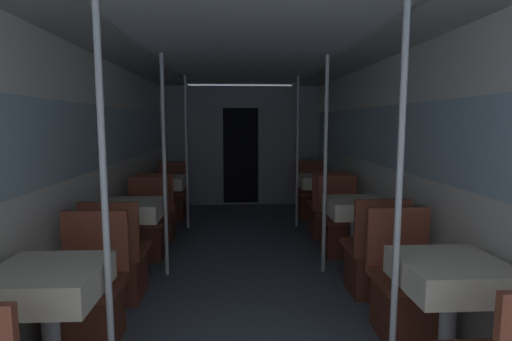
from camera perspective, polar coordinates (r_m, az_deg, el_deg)
wall_left at (r=4.30m, az=-21.55°, el=1.14°), size 0.05×8.39×2.17m
wall_right at (r=4.37m, az=18.12°, el=1.37°), size 0.05×8.39×2.17m
ceiling_panel at (r=4.11m, az=-1.60°, el=16.58°), size 2.94×8.39×0.07m
bulkhead_far at (r=7.33m, az=-2.20°, el=3.46°), size 2.88×0.09×2.17m
dining_table_left_0 at (r=2.50m, az=-27.55°, el=-14.83°), size 0.56×0.56×0.75m
chair_left_far_0 at (r=3.10m, az=-22.79°, el=-17.33°), size 0.47×0.47×0.89m
support_pole_left_0 at (r=2.26m, az=-20.79°, el=-4.67°), size 0.04×0.04×2.17m
dining_table_left_1 at (r=4.12m, az=-17.18°, el=-5.91°), size 0.56×0.56×0.75m
chair_left_near_1 at (r=3.71m, az=-19.08°, el=-13.06°), size 0.47×0.47×0.89m
chair_left_far_1 at (r=4.72m, az=-15.39°, el=-8.61°), size 0.47×0.47×0.89m
support_pole_left_1 at (r=3.98m, az=-12.95°, el=0.45°), size 0.04×0.04×2.17m
dining_table_left_2 at (r=5.84m, az=-12.91°, el=-2.05°), size 0.56×0.56×0.75m
chair_left_near_2 at (r=5.38m, az=-13.81°, el=-6.65°), size 0.47×0.47×0.89m
chair_left_far_2 at (r=6.44m, az=-11.99°, el=-4.38°), size 0.47×0.47×0.89m
support_pole_left_2 at (r=5.74m, az=-9.89°, el=2.46°), size 0.04×0.04×2.17m
dining_table_right_0 at (r=2.59m, az=25.99°, el=-13.99°), size 0.56×0.56×0.75m
chair_right_far_0 at (r=3.17m, az=20.67°, el=-16.65°), size 0.47×0.47×0.89m
support_pole_right_0 at (r=2.33m, az=19.68°, el=-4.28°), size 0.04×0.04×2.17m
dining_table_right_1 at (r=4.18m, az=14.02°, el=-5.64°), size 0.56×0.56×0.75m
chair_right_near_1 at (r=3.77m, az=16.34°, el=-12.63°), size 0.47×0.47×0.89m
chair_right_far_1 at (r=4.77m, az=11.96°, el=-8.36°), size 0.47×0.47×0.89m
support_pole_right_1 at (r=4.02m, az=9.86°, el=0.59°), size 0.04×0.04×2.17m
dining_table_right_2 at (r=5.88m, az=8.93°, el=-1.90°), size 0.56×0.56×0.75m
chair_right_near_2 at (r=5.43m, az=10.06°, el=-6.45°), size 0.47×0.47×0.89m
chair_right_far_2 at (r=6.47m, az=7.88°, el=-4.24°), size 0.47×0.47×0.89m
support_pole_right_2 at (r=5.77m, az=5.92°, el=2.55°), size 0.04×0.04×2.17m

